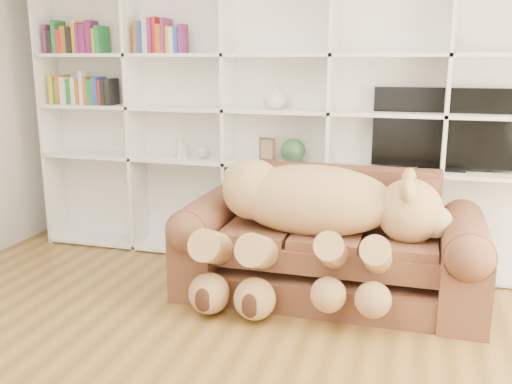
% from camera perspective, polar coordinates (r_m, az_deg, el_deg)
% --- Properties ---
extents(wall_back, '(5.00, 0.02, 2.70)m').
position_cam_1_polar(wall_back, '(4.95, 2.83, 8.89)').
color(wall_back, silver).
rests_on(wall_back, floor).
extents(bookshelf, '(4.43, 0.35, 2.40)m').
position_cam_1_polar(bookshelf, '(4.89, -0.32, 8.32)').
color(bookshelf, white).
rests_on(bookshelf, floor).
extents(sofa, '(2.18, 0.94, 0.92)m').
position_cam_1_polar(sofa, '(4.26, 7.33, -5.78)').
color(sofa, brown).
rests_on(sofa, floor).
extents(teddy_bear, '(1.72, 0.92, 1.00)m').
position_cam_1_polar(teddy_bear, '(4.02, 5.56, -2.42)').
color(teddy_bear, tan).
rests_on(teddy_bear, sofa).
extents(throw_pillow, '(0.41, 0.29, 0.39)m').
position_cam_1_polar(throw_pillow, '(4.43, 0.72, -0.83)').
color(throw_pillow, '#58100F').
rests_on(throw_pillow, sofa).
extents(tv, '(1.09, 0.18, 0.64)m').
position_cam_1_polar(tv, '(4.69, 18.29, 5.93)').
color(tv, black).
rests_on(tv, bookshelf).
extents(picture_frame, '(0.16, 0.08, 0.20)m').
position_cam_1_polar(picture_frame, '(4.83, 1.13, 4.29)').
color(picture_frame, brown).
rests_on(picture_frame, bookshelf).
extents(green_vase, '(0.21, 0.21, 0.21)m').
position_cam_1_polar(green_vase, '(4.78, 3.72, 4.12)').
color(green_vase, '#2B5430').
rests_on(green_vase, bookshelf).
extents(figurine_tall, '(0.09, 0.09, 0.16)m').
position_cam_1_polar(figurine_tall, '(5.10, -7.59, 4.34)').
color(figurine_tall, beige).
rests_on(figurine_tall, bookshelf).
extents(figurine_short, '(0.09, 0.09, 0.12)m').
position_cam_1_polar(figurine_short, '(5.09, -7.23, 4.11)').
color(figurine_short, beige).
rests_on(figurine_short, bookshelf).
extents(snow_globe, '(0.11, 0.11, 0.11)m').
position_cam_1_polar(snow_globe, '(5.02, -5.29, 4.03)').
color(snow_globe, silver).
rests_on(snow_globe, bookshelf).
extents(shelf_vase, '(0.23, 0.23, 0.20)m').
position_cam_1_polar(shelf_vase, '(4.77, 1.89, 9.52)').
color(shelf_vase, beige).
rests_on(shelf_vase, bookshelf).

